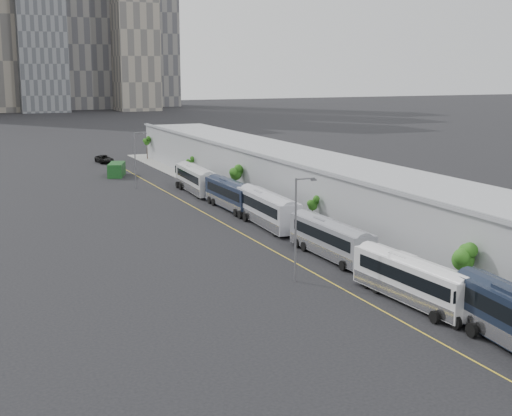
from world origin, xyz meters
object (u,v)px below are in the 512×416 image
bus_6 (196,182)px  suv (104,159)px  bus_4 (268,212)px  street_lamp_far (136,156)px  bus_2 (412,284)px  shipping_container (117,170)px  bus_3 (331,242)px  bus_5 (231,197)px  street_lamp_near (298,223)px

bus_6 → suv: size_ratio=2.45×
bus_4 → suv: (-5.89, 65.81, -0.95)m
street_lamp_far → bus_2: bearing=-84.2°
bus_2 → shipping_container: 77.82m
bus_2 → bus_3: size_ratio=1.00×
street_lamp_far → suv: 32.87m
suv → shipping_container: bearing=-101.0°
street_lamp_far → bus_4: bearing=-77.4°
bus_3 → bus_5: 27.02m
bus_5 → bus_6: size_ratio=0.96×
bus_2 → bus_4: bus_4 is taller
bus_2 → shipping_container: size_ratio=2.10×
bus_2 → street_lamp_near: size_ratio=1.39×
bus_6 → shipping_container: 22.70m
bus_5 → suv: (-5.80, 54.26, -0.85)m
street_lamp_far → shipping_container: (-0.12, 13.95, -3.95)m
bus_5 → suv: bearing=95.9°
bus_4 → shipping_container: size_ratio=2.32×
street_lamp_far → street_lamp_near: bearing=-89.4°
shipping_container → suv: bearing=104.6°
street_lamp_near → street_lamp_far: 54.63m
shipping_container → suv: (1.69, 18.60, -0.38)m
bus_3 → shipping_container: 63.12m
bus_4 → bus_5: size_ratio=1.07×
bus_5 → street_lamp_near: (-6.77, -32.92, 3.68)m
shipping_container → street_lamp_near: bearing=-69.6°
suv → bus_3: bearing=-91.8°
bus_4 → bus_6: 25.73m
bus_5 → street_lamp_far: size_ratio=1.50×
bus_2 → bus_5: bearing=85.2°
bus_3 → street_lamp_far: (-7.30, 48.73, 3.53)m
bus_2 → suv: (-4.83, 96.14, -0.79)m
street_lamp_far → shipping_container: size_ratio=1.45×
bus_2 → bus_3: (0.89, 14.86, 0.01)m
street_lamp_far → shipping_container: bearing=90.5°
bus_6 → street_lamp_near: bearing=-95.2°
bus_5 → suv: 54.58m
bus_2 → bus_6: bus_6 is taller
bus_4 → bus_6: bearing=93.1°
bus_3 → bus_2: bearing=-93.9°
bus_3 → bus_6: (-0.09, 41.19, 0.11)m
bus_6 → shipping_container: bearing=111.6°
bus_4 → suv: bus_4 is taller
bus_6 → bus_2: bearing=-88.0°
bus_5 → street_lamp_far: 23.19m
bus_5 → street_lamp_far: bearing=108.6°
bus_3 → bus_5: bearing=89.4°
bus_3 → suv: bus_3 is taller
bus_3 → bus_5: bus_5 is taller
bus_4 → street_lamp_near: bearing=-105.2°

